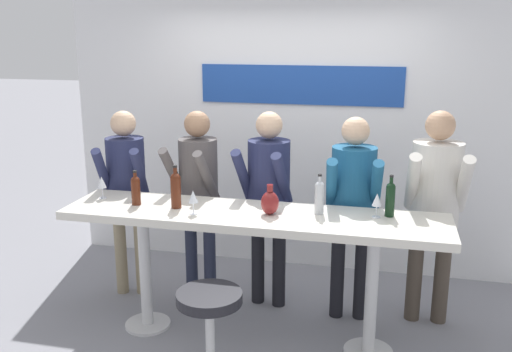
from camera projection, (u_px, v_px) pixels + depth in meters
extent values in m
plane|color=gray|center=(253.00, 338.00, 4.37)|extent=(40.00, 40.00, 0.00)
cube|color=white|center=(291.00, 134.00, 5.50)|extent=(4.40, 0.10, 2.64)
cube|color=#1E479E|center=(300.00, 85.00, 5.30)|extent=(1.90, 0.02, 0.36)
cube|color=silver|center=(253.00, 217.00, 4.12)|extent=(2.80, 0.63, 0.06)
cylinder|color=silver|center=(145.00, 267.00, 4.43)|extent=(0.09, 0.09, 0.95)
cylinder|color=silver|center=(148.00, 324.00, 4.56)|extent=(0.36, 0.36, 0.02)
cylinder|color=silver|center=(371.00, 290.00, 4.05)|extent=(0.09, 0.09, 0.95)
cylinder|color=silver|center=(368.00, 351.00, 4.17)|extent=(0.36, 0.36, 0.02)
cylinder|color=silver|center=(210.00, 343.00, 3.67)|extent=(0.06, 0.06, 0.63)
cylinder|color=black|center=(209.00, 298.00, 3.59)|extent=(0.42, 0.42, 0.07)
cylinder|color=gray|center=(121.00, 251.00, 5.05)|extent=(0.10, 0.10, 0.79)
cylinder|color=gray|center=(141.00, 251.00, 5.04)|extent=(0.10, 0.10, 0.79)
cylinder|color=#23284C|center=(126.00, 174.00, 4.87)|extent=(0.38, 0.38, 0.62)
sphere|color=#D6AD89|center=(123.00, 123.00, 4.76)|extent=(0.21, 0.21, 0.21)
cylinder|color=#23284C|center=(103.00, 173.00, 4.71)|extent=(0.15, 0.38, 0.48)
cylinder|color=#23284C|center=(140.00, 173.00, 4.70)|extent=(0.15, 0.38, 0.48)
cylinder|color=#23283D|center=(191.00, 254.00, 4.97)|extent=(0.10, 0.10, 0.79)
cylinder|color=#23283D|center=(210.00, 257.00, 4.91)|extent=(0.10, 0.10, 0.79)
cylinder|color=#514C4C|center=(198.00, 176.00, 4.76)|extent=(0.37, 0.37, 0.63)
sphere|color=#9E7556|center=(197.00, 124.00, 4.65)|extent=(0.22, 0.22, 0.22)
cylinder|color=#514C4C|center=(173.00, 173.00, 4.67)|extent=(0.13, 0.38, 0.48)
cylinder|color=#514C4C|center=(207.00, 177.00, 4.56)|extent=(0.13, 0.38, 0.48)
cylinder|color=black|center=(258.00, 258.00, 4.87)|extent=(0.11, 0.11, 0.80)
cylinder|color=black|center=(279.00, 261.00, 4.80)|extent=(0.11, 0.11, 0.80)
cylinder|color=#23284C|center=(269.00, 178.00, 4.66)|extent=(0.39, 0.39, 0.63)
sphere|color=#D6AD89|center=(269.00, 125.00, 4.55)|extent=(0.22, 0.22, 0.22)
cylinder|color=#23284C|center=(243.00, 176.00, 4.56)|extent=(0.13, 0.38, 0.49)
cylinder|color=#23284C|center=(282.00, 179.00, 4.45)|extent=(0.13, 0.38, 0.49)
cylinder|color=black|center=(338.00, 271.00, 4.62)|extent=(0.11, 0.11, 0.80)
cylinder|color=black|center=(361.00, 272.00, 4.59)|extent=(0.11, 0.11, 0.80)
cylinder|color=#19517A|center=(353.00, 187.00, 4.43)|extent=(0.37, 0.37, 0.63)
sphere|color=#D6AD89|center=(356.00, 131.00, 4.32)|extent=(0.22, 0.22, 0.22)
cylinder|color=#19517A|center=(332.00, 185.00, 4.29)|extent=(0.11, 0.38, 0.49)
cylinder|color=#19517A|center=(376.00, 187.00, 4.25)|extent=(0.11, 0.38, 0.49)
cylinder|color=#473D33|center=(415.00, 272.00, 4.57)|extent=(0.12, 0.12, 0.82)
cylinder|color=#473D33|center=(442.00, 274.00, 4.53)|extent=(0.12, 0.12, 0.82)
cylinder|color=beige|center=(436.00, 184.00, 4.37)|extent=(0.39, 0.39, 0.65)
sphere|color=tan|center=(440.00, 125.00, 4.25)|extent=(0.22, 0.22, 0.22)
cylinder|color=beige|center=(413.00, 182.00, 4.24)|extent=(0.10, 0.39, 0.51)
cylinder|color=beige|center=(464.00, 185.00, 4.17)|extent=(0.10, 0.39, 0.51)
cylinder|color=#B7BCC1|center=(319.00, 200.00, 4.06)|extent=(0.07, 0.07, 0.21)
sphere|color=#B7BCC1|center=(320.00, 186.00, 4.04)|extent=(0.07, 0.07, 0.07)
cylinder|color=#B7BCC1|center=(320.00, 181.00, 4.03)|extent=(0.03, 0.03, 0.07)
cylinder|color=black|center=(320.00, 175.00, 4.02)|extent=(0.03, 0.03, 0.02)
cylinder|color=#4C1E0F|center=(136.00, 193.00, 4.28)|extent=(0.07, 0.07, 0.19)
sphere|color=#4C1E0F|center=(135.00, 181.00, 4.26)|extent=(0.07, 0.07, 0.07)
cylinder|color=#4C1E0F|center=(135.00, 177.00, 4.25)|extent=(0.03, 0.03, 0.07)
cylinder|color=black|center=(135.00, 172.00, 4.24)|extent=(0.03, 0.03, 0.01)
cylinder|color=#4C1E0F|center=(176.00, 193.00, 4.20)|extent=(0.08, 0.08, 0.23)
sphere|color=#4C1E0F|center=(175.00, 178.00, 4.17)|extent=(0.08, 0.08, 0.08)
cylinder|color=#4C1E0F|center=(175.00, 173.00, 4.16)|extent=(0.03, 0.03, 0.08)
cylinder|color=black|center=(175.00, 166.00, 4.15)|extent=(0.03, 0.03, 0.02)
cylinder|color=black|center=(390.00, 202.00, 4.01)|extent=(0.07, 0.07, 0.21)
sphere|color=black|center=(391.00, 187.00, 3.98)|extent=(0.07, 0.07, 0.07)
cylinder|color=black|center=(391.00, 182.00, 3.97)|extent=(0.03, 0.03, 0.07)
cylinder|color=black|center=(392.00, 176.00, 3.96)|extent=(0.03, 0.03, 0.02)
cylinder|color=silver|center=(103.00, 198.00, 4.46)|extent=(0.06, 0.06, 0.01)
cylinder|color=silver|center=(102.00, 193.00, 4.45)|extent=(0.01, 0.01, 0.08)
cone|color=silver|center=(102.00, 182.00, 4.43)|extent=(0.07, 0.07, 0.09)
cylinder|color=silver|center=(376.00, 217.00, 4.01)|extent=(0.06, 0.06, 0.01)
cylinder|color=silver|center=(376.00, 211.00, 4.00)|extent=(0.01, 0.01, 0.08)
cone|color=silver|center=(377.00, 200.00, 3.97)|extent=(0.07, 0.07, 0.09)
cylinder|color=silver|center=(194.00, 214.00, 4.08)|extent=(0.06, 0.06, 0.01)
cylinder|color=silver|center=(193.00, 208.00, 4.07)|extent=(0.01, 0.01, 0.08)
cone|color=silver|center=(193.00, 196.00, 4.05)|extent=(0.07, 0.07, 0.09)
ellipsoid|color=maroon|center=(270.00, 203.00, 4.06)|extent=(0.13, 0.13, 0.17)
cylinder|color=maroon|center=(270.00, 188.00, 4.03)|extent=(0.04, 0.04, 0.05)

